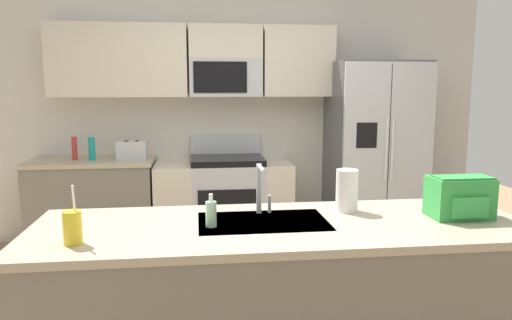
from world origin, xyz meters
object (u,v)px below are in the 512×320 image
at_px(drink_cup_yellow, 73,227).
at_px(soap_dispenser, 211,214).
at_px(range_oven, 224,201).
at_px(bottle_teal, 92,149).
at_px(pepper_mill, 74,148).
at_px(paper_towel_roll, 347,191).
at_px(backpack, 460,196).
at_px(toaster, 132,150).
at_px(refrigerator, 375,153).
at_px(sink_faucet, 261,185).

xyz_separation_m(drink_cup_yellow, soap_dispenser, (0.63, 0.20, -0.01)).
height_order(range_oven, bottle_teal, bottle_teal).
distance_m(range_oven, soap_dispenser, 2.48).
bearing_deg(bottle_teal, pepper_mill, 165.78).
bearing_deg(range_oven, paper_towel_roll, -75.28).
bearing_deg(paper_towel_roll, bottle_teal, 130.48).
distance_m(pepper_mill, backpack, 3.53).
bearing_deg(toaster, drink_cup_yellow, -88.60).
height_order(paper_towel_roll, backpack, paper_towel_roll).
relative_size(toaster, soap_dispenser, 1.65).
distance_m(drink_cup_yellow, paper_towel_roll, 1.46).
bearing_deg(drink_cup_yellow, soap_dispenser, 17.56).
bearing_deg(refrigerator, pepper_mill, 178.67).
xyz_separation_m(drink_cup_yellow, paper_towel_roll, (1.40, 0.41, 0.04)).
height_order(range_oven, paper_towel_roll, paper_towel_roll).
distance_m(range_oven, toaster, 1.04).
bearing_deg(backpack, drink_cup_yellow, -173.97).
relative_size(refrigerator, paper_towel_roll, 7.71).
xyz_separation_m(drink_cup_yellow, backpack, (1.97, 0.21, 0.04)).
bearing_deg(range_oven, pepper_mill, -179.90).
relative_size(range_oven, bottle_teal, 6.13).
xyz_separation_m(sink_faucet, drink_cup_yellow, (-0.91, -0.41, -0.09)).
bearing_deg(range_oven, toaster, -176.61).
bearing_deg(sink_faucet, bottle_teal, 121.90).
distance_m(drink_cup_yellow, soap_dispenser, 0.66).
height_order(bottle_teal, paper_towel_roll, paper_towel_roll).
distance_m(bottle_teal, drink_cup_yellow, 2.61).
distance_m(pepper_mill, drink_cup_yellow, 2.68).
xyz_separation_m(bottle_teal, backpack, (2.41, -2.36, 0.01)).
distance_m(refrigerator, bottle_teal, 2.82).
bearing_deg(refrigerator, sink_faucet, -124.46).
distance_m(paper_towel_roll, backpack, 0.60).
bearing_deg(pepper_mill, bottle_teal, -14.22).
xyz_separation_m(toaster, bottle_teal, (-0.38, 0.01, 0.02)).
distance_m(toaster, backpack, 3.11).
distance_m(range_oven, refrigerator, 1.63).
height_order(range_oven, drink_cup_yellow, drink_cup_yellow).
relative_size(soap_dispenser, backpack, 0.53).
xyz_separation_m(refrigerator, toaster, (-2.44, 0.02, 0.07)).
bearing_deg(bottle_teal, backpack, -44.43).
distance_m(sink_faucet, soap_dispenser, 0.36).
height_order(range_oven, toaster, range_oven).
relative_size(drink_cup_yellow, backpack, 0.85).
height_order(refrigerator, backpack, refrigerator).
bearing_deg(toaster, soap_dispenser, -73.72).
height_order(soap_dispenser, backpack, backpack).
bearing_deg(backpack, bottle_teal, 135.57).
bearing_deg(paper_towel_roll, range_oven, 104.72).
bearing_deg(drink_cup_yellow, sink_faucet, 24.07).
relative_size(pepper_mill, soap_dispenser, 1.32).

